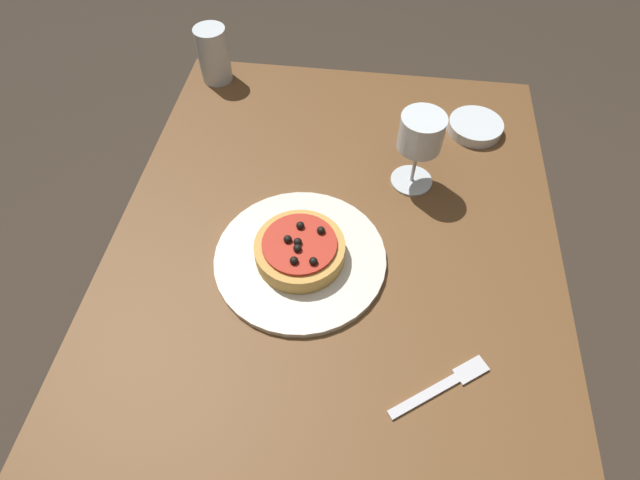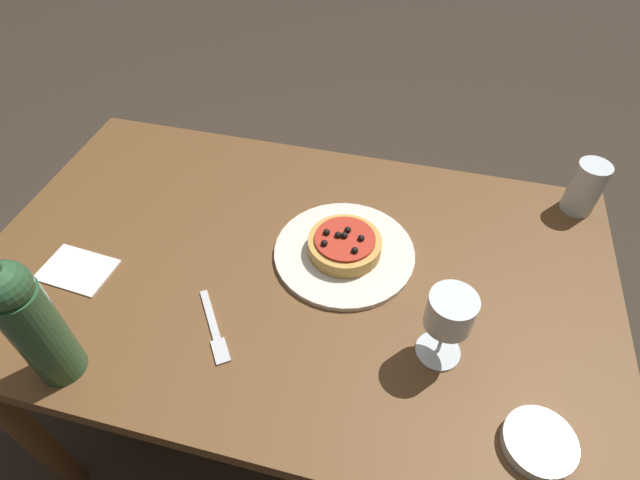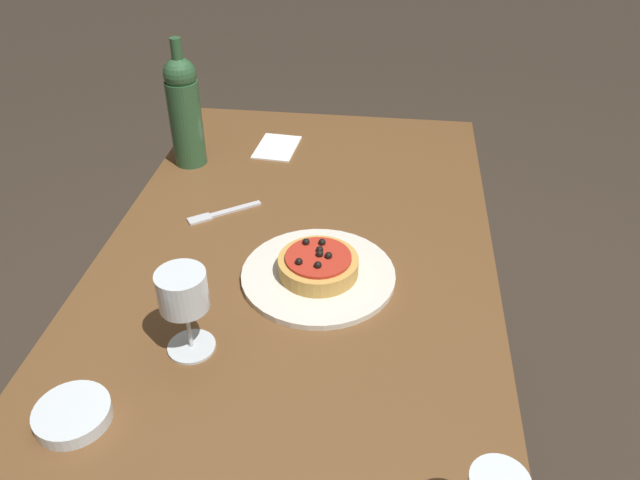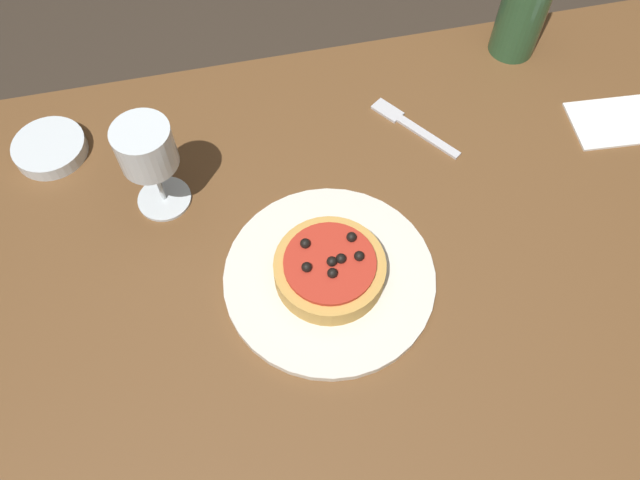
{
  "view_description": "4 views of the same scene",
  "coord_description": "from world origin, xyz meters",
  "px_view_note": "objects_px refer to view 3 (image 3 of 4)",
  "views": [
    {
      "loc": [
        -0.38,
        -0.04,
        1.47
      ],
      "look_at": [
        0.12,
        0.02,
        0.79
      ],
      "focal_mm": 28.0,
      "sensor_mm": 36.0,
      "label": 1
    },
    {
      "loc": [
        0.22,
        -0.63,
        1.54
      ],
      "look_at": [
        0.05,
        0.03,
        0.81
      ],
      "focal_mm": 28.0,
      "sensor_mm": 36.0,
      "label": 2
    },
    {
      "loc": [
        1.02,
        0.17,
        1.51
      ],
      "look_at": [
        0.07,
        0.05,
        0.83
      ],
      "focal_mm": 35.0,
      "sensor_mm": 36.0,
      "label": 3
    },
    {
      "loc": [
        0.2,
        0.44,
        1.53
      ],
      "look_at": [
        0.11,
        0.04,
        0.85
      ],
      "focal_mm": 35.0,
      "sensor_mm": 36.0,
      "label": 4
    }
  ],
  "objects_px": {
    "dining_table": "(299,285)",
    "side_bowl": "(73,414)",
    "pizza": "(318,265)",
    "wine_bottle": "(185,110)",
    "dinner_plate": "(318,275)",
    "wine_glass": "(183,295)",
    "fork": "(220,213)"
  },
  "relations": [
    {
      "from": "dining_table",
      "to": "side_bowl",
      "type": "bearing_deg",
      "value": -28.97
    },
    {
      "from": "pizza",
      "to": "wine_bottle",
      "type": "distance_m",
      "value": 0.57
    },
    {
      "from": "dining_table",
      "to": "dinner_plate",
      "type": "bearing_deg",
      "value": 29.48
    },
    {
      "from": "dinner_plate",
      "to": "wine_glass",
      "type": "distance_m",
      "value": 0.3
    },
    {
      "from": "side_bowl",
      "to": "pizza",
      "type": "bearing_deg",
      "value": 140.06
    },
    {
      "from": "dining_table",
      "to": "fork",
      "type": "distance_m",
      "value": 0.24
    },
    {
      "from": "dining_table",
      "to": "wine_bottle",
      "type": "height_order",
      "value": "wine_bottle"
    },
    {
      "from": "dinner_plate",
      "to": "wine_bottle",
      "type": "distance_m",
      "value": 0.58
    },
    {
      "from": "wine_bottle",
      "to": "fork",
      "type": "bearing_deg",
      "value": 30.42
    },
    {
      "from": "pizza",
      "to": "dinner_plate",
      "type": "bearing_deg",
      "value": 44.74
    },
    {
      "from": "wine_bottle",
      "to": "side_bowl",
      "type": "xyz_separation_m",
      "value": [
        0.79,
        0.06,
        -0.13
      ]
    },
    {
      "from": "side_bowl",
      "to": "wine_bottle",
      "type": "bearing_deg",
      "value": -175.63
    },
    {
      "from": "wine_bottle",
      "to": "fork",
      "type": "xyz_separation_m",
      "value": [
        0.23,
        0.13,
        -0.14
      ]
    },
    {
      "from": "pizza",
      "to": "wine_glass",
      "type": "bearing_deg",
      "value": -41.28
    },
    {
      "from": "wine_glass",
      "to": "dining_table",
      "type": "bearing_deg",
      "value": 156.77
    },
    {
      "from": "dining_table",
      "to": "pizza",
      "type": "height_order",
      "value": "pizza"
    },
    {
      "from": "side_bowl",
      "to": "fork",
      "type": "distance_m",
      "value": 0.57
    },
    {
      "from": "dinner_plate",
      "to": "fork",
      "type": "height_order",
      "value": "dinner_plate"
    },
    {
      "from": "dining_table",
      "to": "wine_bottle",
      "type": "bearing_deg",
      "value": -134.99
    },
    {
      "from": "wine_glass",
      "to": "side_bowl",
      "type": "height_order",
      "value": "wine_glass"
    },
    {
      "from": "dinner_plate",
      "to": "pizza",
      "type": "xyz_separation_m",
      "value": [
        -0.0,
        -0.0,
        0.03
      ]
    },
    {
      "from": "dinner_plate",
      "to": "pizza",
      "type": "distance_m",
      "value": 0.03
    },
    {
      "from": "dinner_plate",
      "to": "fork",
      "type": "relative_size",
      "value": 1.98
    },
    {
      "from": "wine_glass",
      "to": "wine_bottle",
      "type": "xyz_separation_m",
      "value": [
        -0.63,
        -0.19,
        0.03
      ]
    },
    {
      "from": "side_bowl",
      "to": "fork",
      "type": "relative_size",
      "value": 0.76
    },
    {
      "from": "dining_table",
      "to": "wine_bottle",
      "type": "distance_m",
      "value": 0.52
    },
    {
      "from": "wine_bottle",
      "to": "dining_table",
      "type": "bearing_deg",
      "value": 45.01
    },
    {
      "from": "dinner_plate",
      "to": "pizza",
      "type": "height_order",
      "value": "pizza"
    },
    {
      "from": "dining_table",
      "to": "pizza",
      "type": "xyz_separation_m",
      "value": [
        0.1,
        0.05,
        0.13
      ]
    },
    {
      "from": "pizza",
      "to": "fork",
      "type": "xyz_separation_m",
      "value": [
        -0.19,
        -0.24,
        -0.03
      ]
    },
    {
      "from": "wine_glass",
      "to": "wine_bottle",
      "type": "relative_size",
      "value": 0.5
    },
    {
      "from": "pizza",
      "to": "side_bowl",
      "type": "distance_m",
      "value": 0.49
    }
  ]
}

